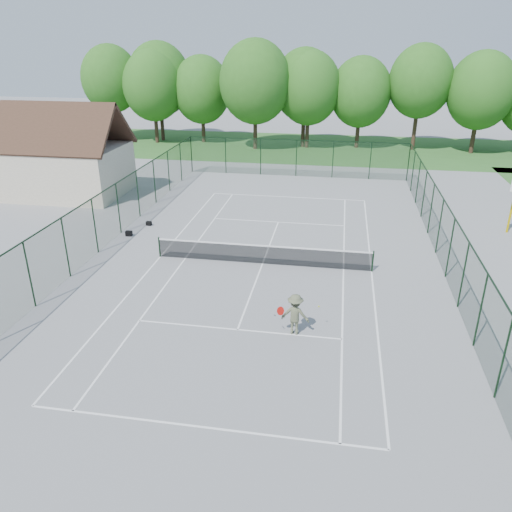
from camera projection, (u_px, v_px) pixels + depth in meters
The scene contains 10 objects.
ground at pixel (262, 264), 25.60m from camera, with size 140.00×140.00×0.00m, color gray.
grass_far at pixel (307, 147), 52.69m from camera, with size 80.00×16.00×0.01m, color #366D2B.
court_lines at pixel (262, 264), 25.60m from camera, with size 11.05×23.85×0.01m.
tennis_net at pixel (263, 253), 25.37m from camera, with size 11.08×0.08×1.10m.
fence_enclosure at pixel (263, 235), 24.98m from camera, with size 18.05×36.05×3.02m.
utility_building at pixel (65, 152), 35.83m from camera, with size 8.60×6.27×6.63m.
tree_line_far at pixel (309, 88), 50.28m from camera, with size 39.40×6.40×9.70m.
sports_bag_a at pixel (129, 233), 29.14m from camera, with size 0.38×0.23×0.30m, color black.
sports_bag_b at pixel (149, 223), 30.78m from camera, with size 0.33×0.20×0.26m, color black.
tennis_player at pixel (295, 314), 19.27m from camera, with size 1.79×0.84×1.69m.
Camera 1 is at (3.56, -23.01, 10.65)m, focal length 35.00 mm.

